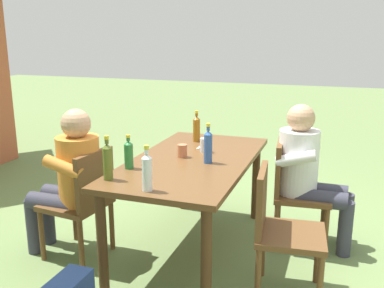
% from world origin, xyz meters
% --- Properties ---
extents(ground_plane, '(24.00, 24.00, 0.00)m').
position_xyz_m(ground_plane, '(0.00, 0.00, 0.00)').
color(ground_plane, '#6B844C').
extents(dining_table, '(1.71, 0.89, 0.77)m').
position_xyz_m(dining_table, '(0.00, 0.00, 0.67)').
color(dining_table, brown).
rests_on(dining_table, ground_plane).
extents(chair_far_left, '(0.48, 0.48, 0.87)m').
position_xyz_m(chair_far_left, '(-0.39, 0.74, 0.49)').
color(chair_far_left, brown).
rests_on(chair_far_left, ground_plane).
extents(chair_near_right, '(0.48, 0.48, 0.87)m').
position_xyz_m(chair_near_right, '(0.38, -0.74, 0.49)').
color(chair_near_right, brown).
rests_on(chair_near_right, ground_plane).
extents(chair_near_left, '(0.48, 0.48, 0.87)m').
position_xyz_m(chair_near_left, '(-0.39, -0.74, 0.49)').
color(chair_near_left, brown).
rests_on(chair_near_left, ground_plane).
extents(person_in_white_shirt, '(0.47, 0.62, 1.18)m').
position_xyz_m(person_in_white_shirt, '(-0.38, 0.85, 0.66)').
color(person_in_white_shirt, orange).
rests_on(person_in_white_shirt, ground_plane).
extents(person_in_plaid_shirt, '(0.47, 0.62, 1.18)m').
position_xyz_m(person_in_plaid_shirt, '(0.38, -0.85, 0.66)').
color(person_in_plaid_shirt, white).
rests_on(person_in_plaid_shirt, ground_plane).
extents(bottle_amber, '(0.06, 0.06, 0.28)m').
position_xyz_m(bottle_amber, '(0.54, 0.15, 0.89)').
color(bottle_amber, '#996019').
rests_on(bottle_amber, dining_table).
extents(bottle_olive, '(0.06, 0.06, 0.30)m').
position_xyz_m(bottle_olive, '(-0.65, 0.37, 0.90)').
color(bottle_olive, '#566623').
rests_on(bottle_olive, dining_table).
extents(bottle_green, '(0.06, 0.06, 0.25)m').
position_xyz_m(bottle_green, '(-0.38, 0.35, 0.87)').
color(bottle_green, '#287A38').
rests_on(bottle_green, dining_table).
extents(bottle_clear, '(0.06, 0.06, 0.29)m').
position_xyz_m(bottle_clear, '(-0.75, 0.03, 0.89)').
color(bottle_clear, white).
rests_on(bottle_clear, dining_table).
extents(bottle_blue, '(0.06, 0.06, 0.30)m').
position_xyz_m(bottle_blue, '(-0.06, -0.15, 0.90)').
color(bottle_blue, '#2D56A3').
rests_on(bottle_blue, dining_table).
extents(cup_glass, '(0.08, 0.08, 0.12)m').
position_xyz_m(cup_glass, '(0.22, -0.03, 0.82)').
color(cup_glass, silver).
rests_on(cup_glass, dining_table).
extents(cup_terracotta, '(0.07, 0.07, 0.10)m').
position_xyz_m(cup_terracotta, '(0.02, 0.09, 0.82)').
color(cup_terracotta, '#BC6B47').
rests_on(cup_terracotta, dining_table).
extents(table_knife, '(0.24, 0.02, 0.01)m').
position_xyz_m(table_knife, '(0.42, 0.05, 0.77)').
color(table_knife, silver).
rests_on(table_knife, dining_table).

